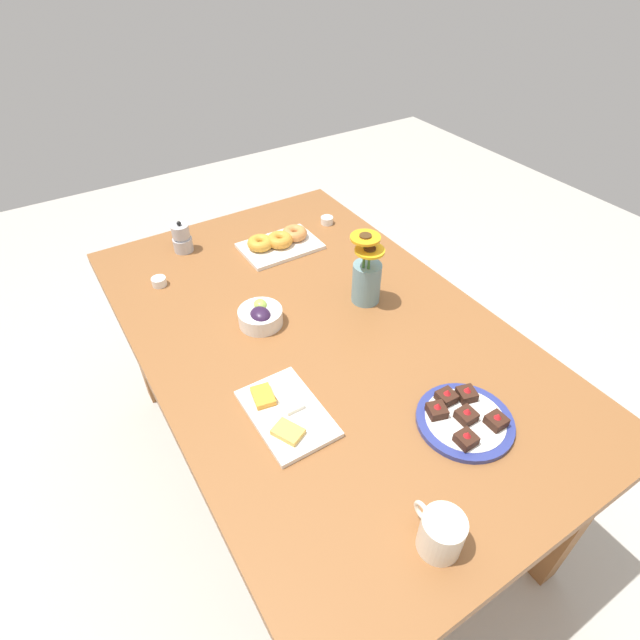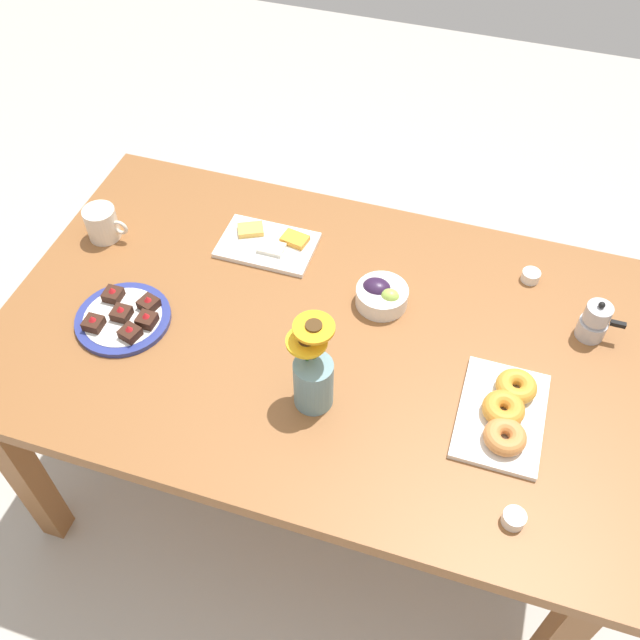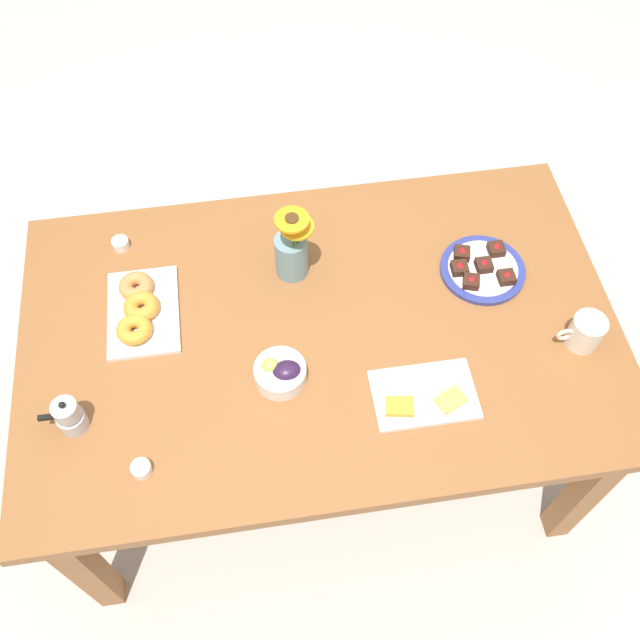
% 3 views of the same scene
% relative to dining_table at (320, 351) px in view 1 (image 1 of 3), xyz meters
% --- Properties ---
extents(ground_plane, '(6.00, 6.00, 0.00)m').
position_rel_dining_table_xyz_m(ground_plane, '(0.00, 0.00, -0.65)').
color(ground_plane, '#B7B2A8').
extents(dining_table, '(1.60, 1.00, 0.74)m').
position_rel_dining_table_xyz_m(dining_table, '(0.00, 0.00, 0.00)').
color(dining_table, brown).
rests_on(dining_table, ground_plane).
extents(coffee_mug, '(0.12, 0.09, 0.09)m').
position_rel_dining_table_xyz_m(coffee_mug, '(-0.67, 0.14, 0.13)').
color(coffee_mug, silver).
rests_on(coffee_mug, dining_table).
extents(grape_bowl, '(0.13, 0.13, 0.07)m').
position_rel_dining_table_xyz_m(grape_bowl, '(0.12, 0.14, 0.12)').
color(grape_bowl, white).
rests_on(grape_bowl, dining_table).
extents(cheese_platter, '(0.26, 0.17, 0.03)m').
position_rel_dining_table_xyz_m(cheese_platter, '(-0.23, 0.24, 0.10)').
color(cheese_platter, white).
rests_on(cheese_platter, dining_table).
extents(croissant_platter, '(0.19, 0.28, 0.05)m').
position_rel_dining_table_xyz_m(croissant_platter, '(0.47, -0.12, 0.11)').
color(croissant_platter, white).
rests_on(croissant_platter, dining_table).
extents(jam_cup_honey, '(0.05, 0.05, 0.03)m').
position_rel_dining_table_xyz_m(jam_cup_honey, '(0.48, 0.33, 0.10)').
color(jam_cup_honey, white).
rests_on(jam_cup_honey, dining_table).
extents(jam_cup_berry, '(0.05, 0.05, 0.03)m').
position_rel_dining_table_xyz_m(jam_cup_berry, '(0.53, -0.36, 0.10)').
color(jam_cup_berry, white).
rests_on(jam_cup_berry, dining_table).
extents(dessert_plate, '(0.24, 0.24, 0.05)m').
position_rel_dining_table_xyz_m(dessert_plate, '(-0.48, -0.12, 0.10)').
color(dessert_plate, navy).
rests_on(dessert_plate, dining_table).
extents(flower_vase, '(0.11, 0.11, 0.25)m').
position_rel_dining_table_xyz_m(flower_vase, '(0.05, -0.20, 0.17)').
color(flower_vase, '#6B939E').
rests_on(flower_vase, dining_table).
extents(moka_pot, '(0.11, 0.07, 0.12)m').
position_rel_dining_table_xyz_m(moka_pot, '(0.64, 0.19, 0.13)').
color(moka_pot, '#B7B7BC').
rests_on(moka_pot, dining_table).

